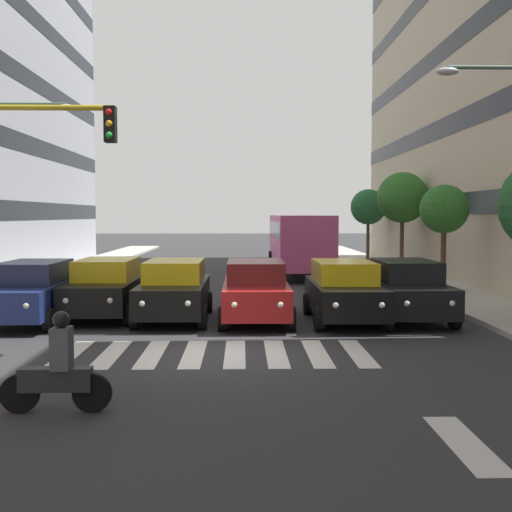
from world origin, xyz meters
TOP-DOWN VIEW (x-y plane):
  - ground_plane at (0.00, 0.00)m, footprint 180.00×180.00m
  - crosswalk_markings at (0.00, 0.00)m, footprint 6.75×2.80m
  - lane_arrow_0 at (-3.57, 5.50)m, footprint 0.50×2.20m
  - car_0 at (-5.34, -4.31)m, footprint 2.02×4.44m
  - car_1 at (-3.50, -4.04)m, footprint 2.02×4.44m
  - car_2 at (-0.99, -4.17)m, footprint 2.02×4.44m
  - car_3 at (1.34, -4.43)m, footprint 2.02×4.44m
  - car_4 at (3.42, -5.01)m, footprint 2.02×4.44m
  - car_5 at (5.28, -4.10)m, footprint 2.02×4.44m
  - bus_behind_traffic at (-3.50, -18.55)m, footprint 2.78×10.50m
  - motorcycle_with_rider at (2.21, 4.06)m, footprint 1.70×0.36m
  - street_lamp_right at (7.27, -7.88)m, footprint 2.81×0.28m
  - street_tree_1 at (-8.23, -10.00)m, footprint 1.84×1.84m
  - street_tree_2 at (-8.66, -17.93)m, footprint 2.56×2.56m
  - street_tree_3 at (-8.50, -25.67)m, footprint 2.21×2.21m

SIDE VIEW (x-z plane):
  - ground_plane at x=0.00m, z-range 0.00..0.00m
  - crosswalk_markings at x=0.00m, z-range 0.00..0.01m
  - lane_arrow_0 at x=-3.57m, z-range 0.00..0.01m
  - motorcycle_with_rider at x=2.21m, z-range -0.14..1.43m
  - car_0 at x=-5.34m, z-range 0.03..1.75m
  - car_1 at x=-3.50m, z-range 0.03..1.75m
  - car_2 at x=-0.99m, z-range 0.03..1.75m
  - car_3 at x=1.34m, z-range 0.03..1.75m
  - car_4 at x=3.42m, z-range 0.03..1.75m
  - car_5 at x=5.28m, z-range 0.03..1.75m
  - bus_behind_traffic at x=-3.50m, z-range 0.36..3.36m
  - street_tree_1 at x=-8.23m, z-range 1.21..5.24m
  - street_tree_3 at x=-8.50m, z-range 1.27..5.76m
  - street_tree_2 at x=-8.66m, z-range 1.37..6.41m
  - street_lamp_right at x=7.27m, z-range 0.92..7.66m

